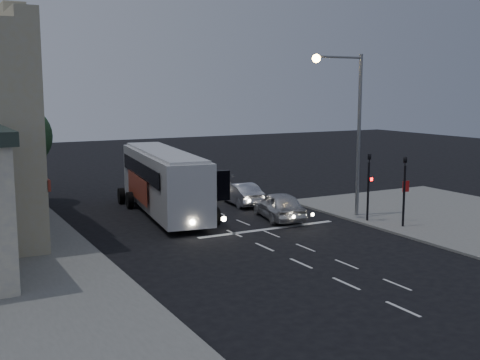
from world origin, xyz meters
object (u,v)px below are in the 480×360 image
car_sedan_a (241,194)px  street_tree (19,134)px  car_sedan_c (185,172)px  tour_bus (164,180)px  traffic_signal_main (369,179)px  regulatory_sign (405,194)px  car_sedan_b (204,181)px  streetlight (350,116)px  traffic_signal_side (405,183)px  car_suv (279,205)px

car_sedan_a → street_tree: (-12.19, 6.35, 3.81)m
car_sedan_c → tour_bus: bearing=49.7°
traffic_signal_main → regulatory_sign: size_ratio=1.86×
car_sedan_b → car_sedan_c: (0.78, 5.26, 0.00)m
car_sedan_a → street_tree: street_tree is taller
car_sedan_a → streetlight: 8.86m
tour_bus → streetlight: streetlight is taller
car_sedan_a → car_sedan_b: size_ratio=0.74×
traffic_signal_side → street_tree: size_ratio=0.66×
car_sedan_c → traffic_signal_main: size_ratio=1.45×
car_sedan_a → regulatory_sign: size_ratio=1.91×
car_sedan_c → street_tree: (-12.74, -3.82, 3.67)m
car_sedan_c → streetlight: size_ratio=0.66×
street_tree → regulatory_sign: bearing=-41.1°
traffic_signal_side → regulatory_sign: 1.61m
car_sedan_a → tour_bus: bearing=8.8°
streetlight → car_sedan_a: bearing=117.4°
car_sedan_b → regulatory_sign: 14.91m
car_sedan_a → traffic_signal_side: (4.31, -9.87, 1.73)m
car_sedan_c → regulatory_sign: 19.68m
car_sedan_b → car_sedan_a: bearing=95.3°
car_sedan_c → streetlight: bearing=88.3°
traffic_signal_main → street_tree: street_tree is taller
tour_bus → streetlight: bearing=-27.4°
streetlight → car_sedan_b: bearing=107.5°
car_sedan_a → car_sedan_b: (-0.24, 4.91, 0.13)m
traffic_signal_main → street_tree: size_ratio=0.66×
traffic_signal_main → regulatory_sign: (1.70, -1.01, -0.82)m
car_sedan_b → street_tree: (-11.96, 1.44, 3.67)m
car_sedan_c → street_tree: size_ratio=0.96×
tour_bus → regulatory_sign: (10.61, -8.54, -0.41)m
car_sedan_b → street_tree: size_ratio=0.92×
traffic_signal_side → street_tree: street_tree is taller
traffic_signal_main → traffic_signal_side: bearing=-70.5°
car_suv → car_sedan_a: (0.20, 4.87, -0.09)m
tour_bus → car_sedan_b: bearing=54.0°
car_sedan_c → street_tree: bearing=5.4°
streetlight → traffic_signal_side: bearing=-74.3°
traffic_signal_main → car_suv: bearing=141.6°
tour_bus → street_tree: size_ratio=1.99×
car_sedan_a → regulatory_sign: 10.41m
traffic_signal_main → streetlight: size_ratio=0.46×
traffic_signal_side → streetlight: (-0.96, 3.40, 3.31)m
car_suv → traffic_signal_main: 5.13m
car_suv → car_sedan_b: (-0.04, 9.78, 0.04)m
traffic_signal_side → regulatory_sign: traffic_signal_side is taller
regulatory_sign → street_tree: size_ratio=0.35×
car_suv → car_sedan_c: bearing=-80.9°
tour_bus → traffic_signal_main: traffic_signal_main is taller
traffic_signal_side → car_sedan_c: bearing=100.6°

